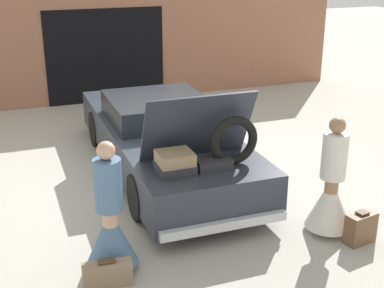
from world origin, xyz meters
TOP-DOWN VIEW (x-y plane):
  - ground_plane at (0.00, 0.00)m, footprint 40.00×40.00m
  - garage_wall_back at (0.00, 4.59)m, footprint 12.00×0.14m
  - car at (0.00, -0.01)m, footprint 1.83×5.14m
  - person_left at (-1.43, -2.59)m, footprint 0.60×0.60m
  - person_right at (1.43, -2.71)m, footprint 0.61×0.61m
  - suitcase_beside_left_person at (-1.56, -2.92)m, footprint 0.56×0.19m
  - suitcase_beside_right_person at (1.65, -3.09)m, footprint 0.43×0.27m

SIDE VIEW (x-z plane):
  - ground_plane at x=0.00m, z-range 0.00..0.00m
  - suitcase_beside_left_person at x=-1.56m, z-range -0.01..0.32m
  - suitcase_beside_right_person at x=1.65m, z-range -0.01..0.42m
  - person_right at x=1.43m, z-range -0.23..1.35m
  - person_left at x=-1.43m, z-range -0.23..1.35m
  - car at x=0.00m, z-range -0.32..1.45m
  - garage_wall_back at x=0.00m, z-range -0.01..2.79m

